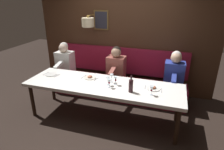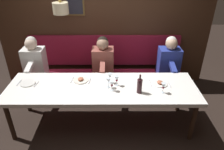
{
  "view_description": "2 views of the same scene",
  "coord_description": "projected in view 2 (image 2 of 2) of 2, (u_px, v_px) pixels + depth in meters",
  "views": [
    {
      "loc": [
        -3.08,
        -1.16,
        2.27
      ],
      "look_at": [
        0.05,
        -0.16,
        0.92
      ],
      "focal_mm": 31.21,
      "sensor_mm": 36.0,
      "label": 1
    },
    {
      "loc": [
        -2.75,
        -0.15,
        2.5
      ],
      "look_at": [
        0.05,
        -0.16,
        0.92
      ],
      "focal_mm": 33.78,
      "sensor_mm": 36.0,
      "label": 2
    }
  ],
  "objects": [
    {
      "name": "place_setting_0",
      "position": [
        81.0,
        80.0,
        3.41
      ],
      "size": [
        0.24,
        0.33,
        0.05
      ],
      "color": "silver",
      "rests_on": "dining_table"
    },
    {
      "name": "wine_glass_0",
      "position": [
        163.0,
        86.0,
        3.06
      ],
      "size": [
        0.07,
        0.07,
        0.16
      ],
      "color": "silver",
      "rests_on": "dining_table"
    },
    {
      "name": "ground_plane",
      "position": [
        103.0,
        123.0,
        3.62
      ],
      "size": [
        12.0,
        12.0,
        0.0
      ],
      "primitive_type": "plane",
      "color": "black"
    },
    {
      "name": "banquette_bench",
      "position": [
        104.0,
        84.0,
        4.29
      ],
      "size": [
        0.52,
        3.14,
        0.45
      ],
      "primitive_type": "cube",
      "color": "maroon",
      "rests_on": "ground_plane"
    },
    {
      "name": "wine_glass_4",
      "position": [
        112.0,
        84.0,
        3.11
      ],
      "size": [
        0.07,
        0.07,
        0.16
      ],
      "color": "silver",
      "rests_on": "dining_table"
    },
    {
      "name": "dining_table",
      "position": [
        102.0,
        90.0,
        3.29
      ],
      "size": [
        0.9,
        2.94,
        0.74
      ],
      "color": "white",
      "rests_on": "ground_plane"
    },
    {
      "name": "wine_bottle",
      "position": [
        140.0,
        86.0,
        3.07
      ],
      "size": [
        0.08,
        0.08,
        0.3
      ],
      "color": "#33191E",
      "rests_on": "dining_table"
    },
    {
      "name": "diner_nearest",
      "position": [
        169.0,
        58.0,
        3.99
      ],
      "size": [
        0.6,
        0.4,
        0.79
      ],
      "color": "#283893",
      "rests_on": "banquette_bench"
    },
    {
      "name": "diner_middle",
      "position": [
        34.0,
        58.0,
        3.99
      ],
      "size": [
        0.6,
        0.4,
        0.79
      ],
      "color": "white",
      "rests_on": "banquette_bench"
    },
    {
      "name": "back_wall_panel",
      "position": [
        103.0,
        21.0,
        4.23
      ],
      "size": [
        0.59,
        4.34,
        2.9
      ],
      "color": "#422819",
      "rests_on": "ground_plane"
    },
    {
      "name": "wine_glass_2",
      "position": [
        110.0,
        76.0,
        3.31
      ],
      "size": [
        0.07,
        0.07,
        0.16
      ],
      "color": "silver",
      "rests_on": "dining_table"
    },
    {
      "name": "diner_near",
      "position": [
        103.0,
        58.0,
        3.99
      ],
      "size": [
        0.6,
        0.4,
        0.79
      ],
      "color": "#934C42",
      "rests_on": "banquette_bench"
    },
    {
      "name": "wine_glass_1",
      "position": [
        108.0,
        81.0,
        3.19
      ],
      "size": [
        0.07,
        0.07,
        0.16
      ],
      "color": "silver",
      "rests_on": "dining_table"
    },
    {
      "name": "wine_glass_3",
      "position": [
        117.0,
        79.0,
        3.24
      ],
      "size": [
        0.07,
        0.07,
        0.16
      ],
      "color": "silver",
      "rests_on": "dining_table"
    },
    {
      "name": "place_setting_1",
      "position": [
        28.0,
        83.0,
        3.34
      ],
      "size": [
        0.24,
        0.32,
        0.01
      ],
      "color": "silver",
      "rests_on": "dining_table"
    },
    {
      "name": "place_setting_2",
      "position": [
        160.0,
        83.0,
        3.32
      ],
      "size": [
        0.24,
        0.32,
        0.05
      ],
      "color": "white",
      "rests_on": "dining_table"
    }
  ]
}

